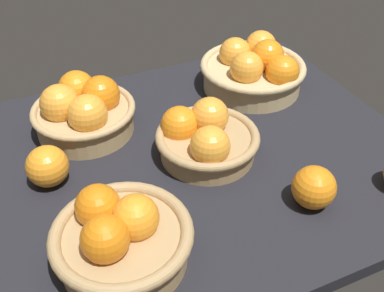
% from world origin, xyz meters
% --- Properties ---
extents(market_tray, '(0.84, 0.72, 0.03)m').
position_xyz_m(market_tray, '(0.00, 0.00, 0.01)').
color(market_tray, black).
rests_on(market_tray, ground).
extents(basket_near_left, '(0.25, 0.25, 0.13)m').
position_xyz_m(basket_near_left, '(-0.21, -0.18, 0.08)').
color(basket_near_left, tan).
rests_on(basket_near_left, market_tray).
extents(basket_near_right, '(0.22, 0.22, 0.12)m').
position_xyz_m(basket_near_right, '(0.20, -0.17, 0.08)').
color(basket_near_right, tan).
rests_on(basket_near_right, market_tray).
extents(basket_far_right, '(0.22, 0.22, 0.12)m').
position_xyz_m(basket_far_right, '(0.23, 0.19, 0.08)').
color(basket_far_right, tan).
rests_on(basket_far_right, market_tray).
extents(basket_center, '(0.21, 0.21, 0.11)m').
position_xyz_m(basket_center, '(0.01, 0.01, 0.07)').
color(basket_center, tan).
rests_on(basket_center, market_tray).
extents(loose_orange_front_gap, '(0.08, 0.08, 0.08)m').
position_xyz_m(loose_orange_front_gap, '(-0.11, 0.21, 0.07)').
color(loose_orange_front_gap, orange).
rests_on(loose_orange_front_gap, market_tray).
extents(loose_orange_back_gap, '(0.08, 0.08, 0.08)m').
position_xyz_m(loose_orange_back_gap, '(0.30, -0.03, 0.07)').
color(loose_orange_back_gap, orange).
rests_on(loose_orange_back_gap, market_tray).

